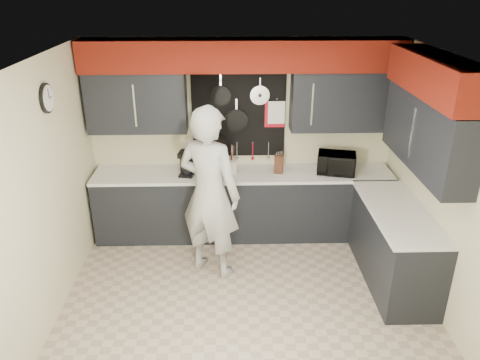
{
  "coord_description": "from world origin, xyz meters",
  "views": [
    {
      "loc": [
        -0.19,
        -4.19,
        3.31
      ],
      "look_at": [
        -0.07,
        0.5,
        1.23
      ],
      "focal_mm": 35.0,
      "sensor_mm": 36.0,
      "label": 1
    }
  ],
  "objects_px": {
    "utensil_crock": "(232,167)",
    "person": "(210,193)",
    "knife_block": "(279,164)",
    "coffee_maker": "(187,162)",
    "microwave": "(336,163)"
  },
  "relations": [
    {
      "from": "utensil_crock",
      "to": "person",
      "type": "bearing_deg",
      "value": -107.53
    },
    {
      "from": "knife_block",
      "to": "utensil_crock",
      "type": "relative_size",
      "value": 1.39
    },
    {
      "from": "knife_block",
      "to": "coffee_maker",
      "type": "distance_m",
      "value": 1.19
    },
    {
      "from": "coffee_maker",
      "to": "microwave",
      "type": "bearing_deg",
      "value": 11.62
    },
    {
      "from": "microwave",
      "to": "utensil_crock",
      "type": "height_order",
      "value": "microwave"
    },
    {
      "from": "person",
      "to": "utensil_crock",
      "type": "bearing_deg",
      "value": -78.88
    },
    {
      "from": "microwave",
      "to": "person",
      "type": "xyz_separation_m",
      "value": [
        -1.62,
        -0.81,
        -0.03
      ]
    },
    {
      "from": "microwave",
      "to": "utensil_crock",
      "type": "distance_m",
      "value": 1.35
    },
    {
      "from": "knife_block",
      "to": "utensil_crock",
      "type": "distance_m",
      "value": 0.61
    },
    {
      "from": "utensil_crock",
      "to": "coffee_maker",
      "type": "height_order",
      "value": "coffee_maker"
    },
    {
      "from": "knife_block",
      "to": "coffee_maker",
      "type": "bearing_deg",
      "value": -166.46
    },
    {
      "from": "coffee_maker",
      "to": "person",
      "type": "height_order",
      "value": "person"
    },
    {
      "from": "knife_block",
      "to": "coffee_maker",
      "type": "xyz_separation_m",
      "value": [
        -1.19,
        -0.03,
        0.05
      ]
    },
    {
      "from": "utensil_crock",
      "to": "coffee_maker",
      "type": "xyz_separation_m",
      "value": [
        -0.58,
        -0.03,
        0.08
      ]
    },
    {
      "from": "microwave",
      "to": "knife_block",
      "type": "relative_size",
      "value": 2.0
    }
  ]
}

